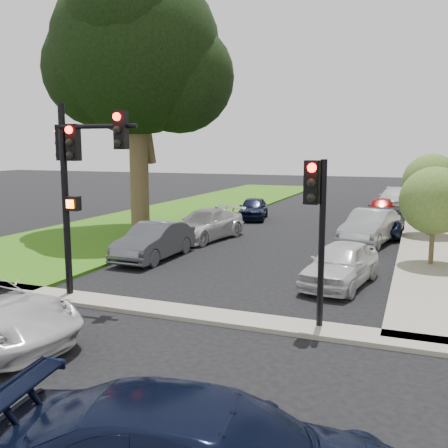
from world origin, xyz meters
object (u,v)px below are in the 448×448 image
(car_parked_5, at_px, (154,241))
(car_parked_1, at_px, (370,227))
(eucalyptus, at_px, (135,51))
(traffic_signal_main, at_px, (77,166))
(small_tree_a, at_px, (434,201))
(small_tree_b, at_px, (431,182))
(car_parked_3, at_px, (381,208))
(car_parked_4, at_px, (394,198))
(car_parked_2, at_px, (379,222))
(small_tree_c, at_px, (429,179))
(car_parked_6, at_px, (206,225))
(traffic_signal_secondary, at_px, (317,212))
(car_parked_0, at_px, (341,264))
(car_parked_7, at_px, (253,208))

(car_parked_5, bearing_deg, car_parked_1, 40.69)
(eucalyptus, height_order, traffic_signal_main, eucalyptus)
(small_tree_a, xyz_separation_m, small_tree_b, (-0.00, 6.84, 0.25))
(car_parked_3, distance_m, car_parked_4, 6.22)
(eucalyptus, xyz_separation_m, car_parked_2, (11.86, 3.47, -8.49))
(car_parked_2, height_order, car_parked_3, car_parked_2)
(small_tree_c, relative_size, traffic_signal_main, 0.67)
(car_parked_4, bearing_deg, car_parked_6, -110.34)
(car_parked_1, bearing_deg, traffic_signal_main, -110.17)
(car_parked_3, distance_m, car_parked_6, 12.88)
(car_parked_2, bearing_deg, eucalyptus, -162.60)
(small_tree_b, distance_m, car_parked_4, 12.46)
(traffic_signal_secondary, height_order, car_parked_4, traffic_signal_secondary)
(car_parked_3, bearing_deg, small_tree_b, -68.14)
(car_parked_3, height_order, car_parked_5, car_parked_5)
(car_parked_5, bearing_deg, traffic_signal_secondary, -35.55)
(small_tree_a, height_order, car_parked_0, small_tree_a)
(car_parked_4, bearing_deg, car_parked_2, -85.96)
(car_parked_7, bearing_deg, traffic_signal_secondary, -79.03)
(small_tree_c, bearing_deg, small_tree_b, -90.00)
(eucalyptus, xyz_separation_m, small_tree_a, (14.18, -3.03, -6.71))
(traffic_signal_secondary, distance_m, car_parked_5, 9.45)
(eucalyptus, height_order, car_parked_7, eucalyptus)
(car_parked_2, bearing_deg, car_parked_7, 159.04)
(car_parked_2, relative_size, car_parked_7, 1.24)
(car_parked_1, relative_size, car_parked_6, 0.95)
(car_parked_2, height_order, car_parked_5, car_parked_5)
(traffic_signal_main, xyz_separation_m, car_parked_4, (7.35, 26.84, -3.14))
(small_tree_c, height_order, traffic_signal_main, traffic_signal_main)
(small_tree_c, xyz_separation_m, car_parked_7, (-10.02, -4.01, -1.83))
(car_parked_0, height_order, car_parked_2, car_parked_0)
(eucalyptus, height_order, small_tree_c, eucalyptus)
(traffic_signal_secondary, bearing_deg, car_parked_6, 125.64)
(small_tree_b, distance_m, traffic_signal_secondary, 15.05)
(small_tree_c, bearing_deg, traffic_signal_secondary, -97.31)
(small_tree_a, height_order, car_parked_3, small_tree_a)
(car_parked_2, xyz_separation_m, car_parked_7, (-7.70, 3.12, -0.01))
(traffic_signal_secondary, xyz_separation_m, car_parked_2, (0.44, 14.45, -2.18))
(car_parked_3, bearing_deg, car_parked_5, -118.73)
(small_tree_a, distance_m, car_parked_3, 13.13)
(small_tree_a, distance_m, traffic_signal_secondary, 8.43)
(small_tree_c, bearing_deg, car_parked_5, -122.27)
(eucalyptus, distance_m, car_parked_1, 14.38)
(traffic_signal_main, distance_m, car_parked_6, 10.54)
(eucalyptus, height_order, traffic_signal_secondary, eucalyptus)
(small_tree_a, relative_size, car_parked_3, 0.95)
(car_parked_1, bearing_deg, small_tree_a, -46.44)
(car_parked_3, relative_size, car_parked_5, 0.89)
(car_parked_2, xyz_separation_m, car_parked_6, (-7.68, -4.35, 0.03))
(traffic_signal_main, bearing_deg, small_tree_b, 57.04)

